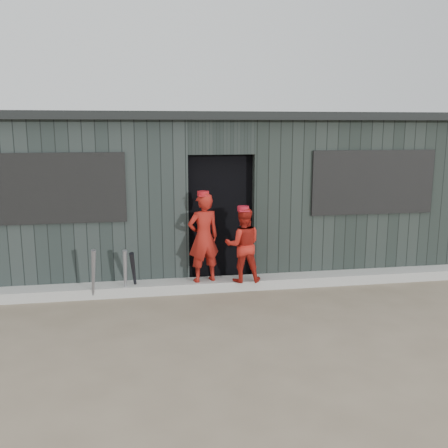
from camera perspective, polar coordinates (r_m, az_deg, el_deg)
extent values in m
plane|color=#6D5E4B|center=(5.92, 3.01, -12.89)|extent=(80.00, 80.00, 0.00)
cube|color=#A2A39E|center=(7.56, -0.03, -6.87)|extent=(8.00, 0.36, 0.15)
cone|color=gray|center=(7.18, -14.71, -5.66)|extent=(0.14, 0.26, 0.76)
cone|color=gray|center=(7.26, -11.22, -5.56)|extent=(0.10, 0.17, 0.70)
cone|color=black|center=(7.31, -10.26, -5.55)|extent=(0.12, 0.32, 0.67)
imported|color=maroon|center=(7.30, -2.36, -1.56)|extent=(0.55, 0.43, 1.32)
imported|color=#AF1F15|center=(7.32, 2.18, -2.41)|extent=(0.57, 0.46, 1.10)
imported|color=#ACACAC|center=(8.08, 1.43, -1.96)|extent=(0.65, 0.50, 1.17)
cube|color=black|center=(8.94, -1.84, 3.31)|extent=(7.60, 2.70, 2.20)
cube|color=#29312F|center=(7.54, -17.52, 1.75)|extent=(3.50, 0.20, 2.50)
cube|color=#262D2A|center=(8.23, 15.29, 2.61)|extent=(3.50, 0.20, 2.50)
cube|color=#242B29|center=(7.48, -0.39, 9.89)|extent=(1.00, 0.20, 0.50)
cube|color=#28302D|center=(10.22, 20.42, 3.88)|extent=(0.20, 3.00, 2.50)
cube|color=#2A322F|center=(10.31, -2.91, 4.61)|extent=(8.00, 0.20, 2.50)
cube|color=black|center=(8.86, -1.89, 12.06)|extent=(8.30, 3.30, 0.12)
cube|color=black|center=(7.40, -18.93, 3.85)|extent=(2.00, 0.04, 1.00)
cube|color=black|center=(8.15, 16.71, 4.58)|extent=(2.00, 0.04, 1.00)
cube|color=black|center=(7.82, -3.05, 3.31)|extent=(0.21, 0.21, 0.79)
cube|color=black|center=(8.05, -0.52, 3.18)|extent=(0.21, 0.18, 0.81)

